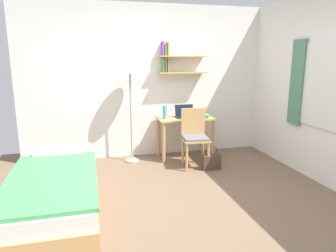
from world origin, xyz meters
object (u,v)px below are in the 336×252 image
(bed, at_px, (55,193))
(water_bottle, at_px, (165,112))
(standing_lamp, at_px, (130,72))
(laptop, at_px, (185,114))
(desk, at_px, (185,125))
(book_stack, at_px, (202,115))
(desk_chair, at_px, (195,135))
(handbag, at_px, (211,161))

(bed, height_order, water_bottle, water_bottle)
(standing_lamp, distance_m, laptop, 1.17)
(desk, bearing_deg, book_stack, -11.72)
(desk_chair, xyz_separation_m, handbag, (0.21, -0.21, -0.38))
(desk, bearing_deg, handbag, -72.55)
(desk_chair, xyz_separation_m, standing_lamp, (-0.94, 0.48, 0.98))
(water_bottle, bearing_deg, desk, 6.27)
(desk_chair, height_order, book_stack, desk_chair)
(bed, height_order, book_stack, book_stack)
(bed, distance_m, desk_chair, 2.30)
(laptop, bearing_deg, desk_chair, -88.37)
(desk_chair, bearing_deg, book_stack, 56.09)
(book_stack, bearing_deg, water_bottle, 178.31)
(desk, xyz_separation_m, desk_chair, (0.01, -0.48, -0.06))
(laptop, bearing_deg, bed, -142.30)
(desk, xyz_separation_m, standing_lamp, (-0.93, 0.00, 0.92))
(water_bottle, bearing_deg, standing_lamp, 175.60)
(standing_lamp, bearing_deg, bed, -124.81)
(desk_chair, distance_m, water_bottle, 0.66)
(water_bottle, height_order, book_stack, water_bottle)
(bed, bearing_deg, handbag, 21.11)
(standing_lamp, xyz_separation_m, handbag, (1.15, -0.70, -1.36))
(standing_lamp, height_order, water_bottle, standing_lamp)
(bed, relative_size, laptop, 6.11)
(desk, distance_m, handbag, 0.85)
(desk, height_order, book_stack, book_stack)
(desk, distance_m, desk_chair, 0.48)
(desk, bearing_deg, bed, -142.33)
(desk, relative_size, handbag, 2.49)
(laptop, bearing_deg, handbag, -72.00)
(book_stack, bearing_deg, laptop, 169.06)
(handbag, bearing_deg, bed, -158.89)
(standing_lamp, xyz_separation_m, laptop, (0.92, -0.01, -0.72))
(water_bottle, distance_m, handbag, 1.12)
(laptop, xyz_separation_m, book_stack, (0.30, -0.06, -0.02))
(water_bottle, bearing_deg, handbag, -47.93)
(bed, bearing_deg, book_stack, 32.96)
(desk_chair, distance_m, laptop, 0.54)
(standing_lamp, distance_m, water_bottle, 0.87)
(desk, xyz_separation_m, handbag, (0.22, -0.69, -0.44))
(bed, distance_m, desk, 2.56)
(bed, distance_m, handbag, 2.39)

